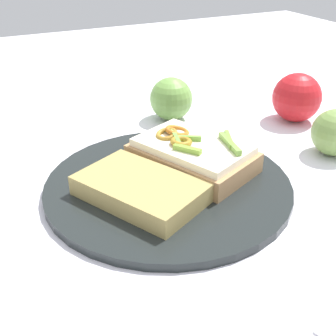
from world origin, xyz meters
The scene contains 7 objects.
ground_plane centered at (0.00, 0.00, 0.00)m, with size 2.00×2.00×0.00m, color white.
plate centered at (0.00, 0.00, 0.01)m, with size 0.32×0.32×0.01m, color #202525.
sandwich centered at (-0.02, 0.05, 0.03)m, with size 0.19×0.16×0.05m.
bread_slice_side centered at (0.02, -0.05, 0.02)m, with size 0.15×0.09×0.02m, color tan.
apple_0 centered at (-0.21, 0.11, 0.04)m, with size 0.07×0.07×0.07m, color #73A74A.
apple_1 centered at (0.02, 0.26, 0.03)m, with size 0.07×0.07×0.07m, color #7B9F4C.
apple_2 centered at (-0.11, 0.30, 0.04)m, with size 0.08×0.08×0.08m, color red.
Camera 1 is at (0.44, -0.21, 0.30)m, focal length 47.24 mm.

